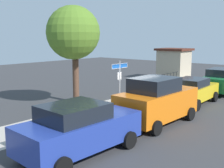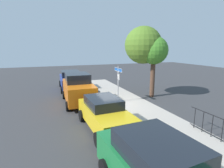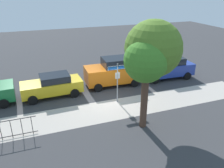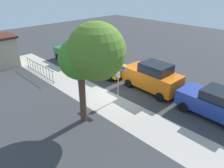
% 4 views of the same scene
% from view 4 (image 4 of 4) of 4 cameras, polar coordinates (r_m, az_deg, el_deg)
% --- Properties ---
extents(ground_plane, '(60.00, 60.00, 0.00)m').
position_cam_4_polar(ground_plane, '(15.44, 1.46, -3.01)').
color(ground_plane, '#38383A').
extents(sidewalk_strip, '(24.00, 2.60, 0.00)m').
position_cam_4_polar(sidewalk_strip, '(16.01, -6.94, -2.08)').
color(sidewalk_strip, '#B4A99D').
rests_on(sidewalk_strip, ground_plane).
extents(street_sign, '(1.33, 0.07, 2.75)m').
position_cam_4_polar(street_sign, '(14.06, 1.72, 2.67)').
color(street_sign, '#9EA0A5').
rests_on(street_sign, ground_plane).
extents(shade_tree, '(3.37, 3.24, 5.80)m').
position_cam_4_polar(shade_tree, '(10.95, -5.54, 8.33)').
color(shade_tree, '#503628').
rests_on(shade_tree, ground_plane).
extents(car_blue, '(4.52, 2.29, 1.80)m').
position_cam_4_polar(car_blue, '(14.12, 26.55, -4.74)').
color(car_blue, '#223894').
rests_on(car_blue, ground_plane).
extents(car_orange, '(4.42, 2.23, 2.19)m').
position_cam_4_polar(car_orange, '(16.00, 10.95, 1.89)').
color(car_orange, orange).
rests_on(car_orange, ground_plane).
extents(car_yellow, '(4.27, 2.06, 1.59)m').
position_cam_4_polar(car_yellow, '(18.71, -1.93, 5.09)').
color(car_yellow, gold).
rests_on(car_yellow, ground_plane).
extents(car_green, '(4.75, 2.33, 1.78)m').
position_cam_4_polar(car_green, '(22.32, -10.23, 8.41)').
color(car_green, '#1A7136').
rests_on(car_green, ground_plane).
extents(iron_fence, '(5.07, 0.04, 1.07)m').
position_cam_4_polar(iron_fence, '(19.62, -19.16, 3.82)').
color(iron_fence, black).
rests_on(iron_fence, ground_plane).
extents(utility_shed, '(2.65, 2.87, 2.97)m').
position_cam_4_polar(utility_shed, '(22.93, -28.00, 7.84)').
color(utility_shed, tan).
rests_on(utility_shed, ground_plane).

